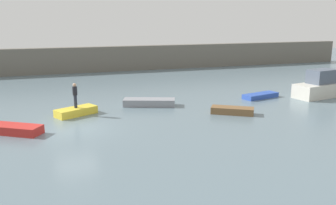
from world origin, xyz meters
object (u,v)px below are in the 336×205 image
(rowboat_red, at_px, (16,129))
(rowboat_blue, at_px, (260,96))
(motorboat, at_px, (325,86))
(person_dark_shirt, at_px, (75,94))
(rowboat_yellow, at_px, (76,111))
(rowboat_grey, at_px, (149,102))
(rowboat_brown, at_px, (232,111))

(rowboat_red, height_order, rowboat_blue, rowboat_red)
(motorboat, bearing_deg, person_dark_shirt, 179.01)
(rowboat_red, distance_m, rowboat_yellow, 4.75)
(rowboat_red, distance_m, rowboat_blue, 19.07)
(rowboat_yellow, height_order, rowboat_blue, rowboat_yellow)
(rowboat_grey, xyz_separation_m, rowboat_brown, (4.85, -4.15, -0.03))
(rowboat_red, height_order, rowboat_grey, rowboat_grey)
(rowboat_red, relative_size, rowboat_yellow, 1.05)
(motorboat, xyz_separation_m, rowboat_yellow, (-20.62, 0.36, -0.58))
(rowboat_blue, bearing_deg, rowboat_yellow, 169.22)
(rowboat_yellow, xyz_separation_m, rowboat_grey, (5.51, 1.05, 0.00))
(rowboat_red, bearing_deg, rowboat_brown, 32.71)
(rowboat_yellow, distance_m, person_dark_shirt, 1.22)
(motorboat, distance_m, rowboat_brown, 10.64)
(rowboat_brown, distance_m, person_dark_shirt, 10.88)
(rowboat_red, xyz_separation_m, rowboat_grey, (9.12, 4.13, 0.01))
(rowboat_red, relative_size, rowboat_grey, 0.76)
(motorboat, bearing_deg, rowboat_grey, 174.70)
(rowboat_grey, relative_size, person_dark_shirt, 2.27)
(rowboat_brown, relative_size, person_dark_shirt, 1.70)
(motorboat, height_order, rowboat_blue, motorboat)
(rowboat_red, xyz_separation_m, rowboat_brown, (13.97, -0.02, -0.02))
(rowboat_yellow, bearing_deg, rowboat_grey, -16.09)
(motorboat, height_order, rowboat_red, motorboat)
(motorboat, relative_size, rowboat_grey, 1.66)
(rowboat_yellow, relative_size, rowboat_grey, 0.72)
(rowboat_grey, distance_m, rowboat_brown, 6.38)
(rowboat_red, relative_size, person_dark_shirt, 1.73)
(rowboat_grey, bearing_deg, rowboat_red, -135.61)
(motorboat, bearing_deg, rowboat_yellow, 179.01)
(rowboat_red, distance_m, person_dark_shirt, 4.91)
(rowboat_blue, bearing_deg, rowboat_grey, 164.56)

